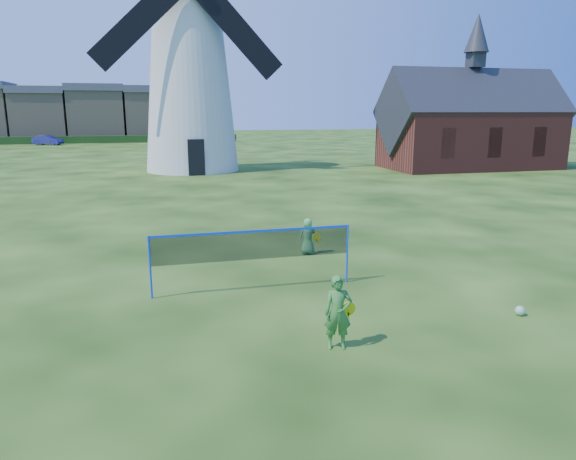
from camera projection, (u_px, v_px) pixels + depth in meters
The scene contains 9 objects.
ground at pixel (285, 294), 12.89m from camera, with size 220.00×220.00×0.00m, color black.
windmill at pixel (189, 71), 37.90m from camera, with size 13.45×6.86×19.97m.
chapel at pixel (470, 126), 40.49m from camera, with size 13.64×6.61×11.53m.
badminton_net at pixel (253, 246), 12.92m from camera, with size 5.05×0.05×1.55m.
player_girl at pixel (338, 313), 9.80m from camera, with size 0.71×0.45×1.43m.
player_boy at pixel (308, 236), 16.34m from camera, with size 0.68×0.48×1.15m.
play_ball at pixel (520, 311), 11.50m from camera, with size 0.22×0.22×0.22m, color green.
hedge at pixel (7, 141), 69.76m from camera, with size 62.00×0.80×1.00m, color #193814.
car_right at pixel (48, 140), 68.39m from camera, with size 1.35×3.87×1.28m, color navy.
Camera 1 is at (-2.97, -11.84, 4.43)m, focal length 32.44 mm.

